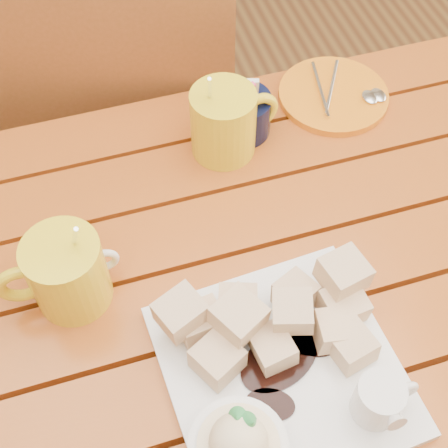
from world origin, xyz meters
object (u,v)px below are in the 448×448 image
object	(u,v)px
dessert_plate	(275,375)
chair_far	(119,121)
coffee_mug_right	(225,121)
orange_saucer	(334,95)
coffee_mug_left	(65,273)
table	(234,326)

from	to	relation	value
dessert_plate	chair_far	world-z (taller)	chair_far
coffee_mug_right	orange_saucer	world-z (taller)	coffee_mug_right
orange_saucer	chair_far	size ratio (longest dim) A/B	0.19
coffee_mug_right	chair_far	size ratio (longest dim) A/B	0.17
orange_saucer	coffee_mug_right	bearing A→B (deg)	-165.76
coffee_mug_left	coffee_mug_right	distance (m)	0.34
table	orange_saucer	xyz separation A→B (m)	(0.28, 0.31, 0.11)
coffee_mug_left	chair_far	bearing A→B (deg)	75.57
table	coffee_mug_left	xyz separation A→B (m)	(-0.21, 0.06, 0.17)
table	chair_far	size ratio (longest dim) A/B	1.24
table	orange_saucer	size ratio (longest dim) A/B	6.48
coffee_mug_right	orange_saucer	size ratio (longest dim) A/B	0.91
dessert_plate	orange_saucer	distance (m)	0.52
coffee_mug_left	chair_far	xyz separation A→B (m)	(0.14, 0.51, -0.27)
coffee_mug_right	orange_saucer	distance (m)	0.22
coffee_mug_right	table	bearing A→B (deg)	-111.61
coffee_mug_left	chair_far	world-z (taller)	chair_far
table	coffee_mug_right	size ratio (longest dim) A/B	7.16
table	coffee_mug_left	size ratio (longest dim) A/B	7.20
coffee_mug_left	chair_far	distance (m)	0.60
dessert_plate	coffee_mug_right	bearing A→B (deg)	81.18
dessert_plate	coffee_mug_left	distance (m)	0.29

